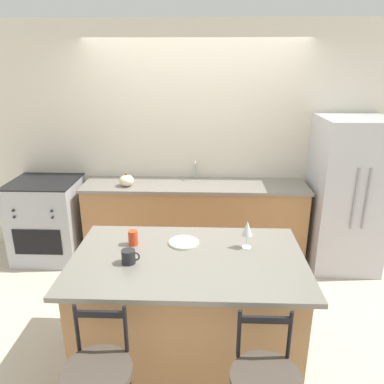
{
  "coord_description": "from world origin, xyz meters",
  "views": [
    {
      "loc": [
        0.11,
        -3.74,
        2.26
      ],
      "look_at": [
        -0.0,
        -0.51,
        1.12
      ],
      "focal_mm": 35.0,
      "sensor_mm": 36.0,
      "label": 1
    }
  ],
  "objects": [
    {
      "name": "tumbler_cup",
      "position": [
        -0.43,
        -1.18,
        0.98
      ],
      "size": [
        0.07,
        0.07,
        0.12
      ],
      "color": "red",
      "rests_on": "kitchen_island"
    },
    {
      "name": "wine_glass",
      "position": [
        0.44,
        -1.19,
        1.08
      ],
      "size": [
        0.08,
        0.08,
        0.22
      ],
      "color": "white",
      "rests_on": "kitchen_island"
    },
    {
      "name": "ground_plane",
      "position": [
        0.0,
        0.0,
        0.0
      ],
      "size": [
        18.0,
        18.0,
        0.0
      ],
      "primitive_type": "plane",
      "color": "beige"
    },
    {
      "name": "refrigerator",
      "position": [
        1.69,
        0.24,
        0.85
      ],
      "size": [
        0.73,
        0.78,
        1.71
      ],
      "color": "#BCBCC1",
      "rests_on": "ground_plane"
    },
    {
      "name": "back_counter",
      "position": [
        0.0,
        0.35,
        0.47
      ],
      "size": [
        2.56,
        0.62,
        0.93
      ],
      "color": "#A87547",
      "rests_on": "ground_plane"
    },
    {
      "name": "sink_faucet",
      "position": [
        0.0,
        0.53,
        1.07
      ],
      "size": [
        0.02,
        0.13,
        0.22
      ],
      "color": "#ADAFB5",
      "rests_on": "back_counter"
    },
    {
      "name": "dinner_plate",
      "position": [
        -0.04,
        -1.14,
        0.93
      ],
      "size": [
        0.24,
        0.24,
        0.02
      ],
      "color": "beige",
      "rests_on": "kitchen_island"
    },
    {
      "name": "oven_range",
      "position": [
        -1.73,
        0.27,
        0.48
      ],
      "size": [
        0.75,
        0.71,
        0.96
      ],
      "color": "#ADAFB5",
      "rests_on": "ground_plane"
    },
    {
      "name": "kitchen_island",
      "position": [
        -0.0,
        -1.36,
        0.46
      ],
      "size": [
        1.68,
        1.04,
        0.92
      ],
      "color": "#A87547",
      "rests_on": "ground_plane"
    },
    {
      "name": "pumpkin_decoration",
      "position": [
        -0.76,
        0.23,
        0.99
      ],
      "size": [
        0.16,
        0.16,
        0.15
      ],
      "color": "beige",
      "rests_on": "back_counter"
    },
    {
      "name": "wall_back",
      "position": [
        0.0,
        0.64,
        1.35
      ],
      "size": [
        6.0,
        0.07,
        2.7
      ],
      "color": "beige",
      "rests_on": "ground_plane"
    },
    {
      "name": "coffee_mug",
      "position": [
        -0.41,
        -1.45,
        0.97
      ],
      "size": [
        0.13,
        0.1,
        0.1
      ],
      "color": "#232326",
      "rests_on": "kitchen_island"
    }
  ]
}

